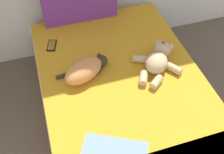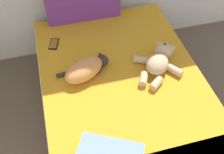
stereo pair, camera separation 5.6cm
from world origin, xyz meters
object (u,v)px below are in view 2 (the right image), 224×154
cell_phone (54,44)px  bed (122,98)px  teddy_bear (159,61)px  cat (86,69)px  patterned_cushion (83,0)px

cell_phone → bed: bearing=-49.2°
teddy_bear → cell_phone: (-0.81, 0.50, -0.06)m
bed → cell_phone: size_ratio=11.80×
cat → cell_phone: 0.49m
patterned_cushion → teddy_bear: (0.47, -0.81, -0.13)m
cat → cell_phone: (-0.21, 0.44, -0.07)m
cat → cell_phone: cat is taller
teddy_bear → cell_phone: 0.95m
cat → cell_phone: bearing=115.6°
bed → cat: 0.44m
teddy_bear → cell_phone: teddy_bear is taller
cat → cell_phone: size_ratio=2.72×
bed → cell_phone: bearing=130.8°
bed → cat: (-0.27, 0.12, 0.32)m
patterned_cushion → cat: size_ratio=1.61×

